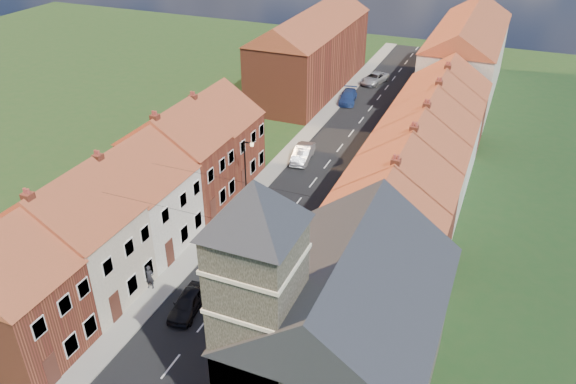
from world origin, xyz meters
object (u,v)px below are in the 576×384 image
(car_near, at_px, (188,303))
(pedestrian_right_b, at_px, (354,200))
(church, at_px, (333,320))
(car_far, at_px, (348,97))
(pedestrian_left, at_px, (149,277))
(pedestrian_right, at_px, (305,285))
(lamppost, at_px, (246,169))
(car_mid, at_px, (303,153))
(car_distant, at_px, (374,78))

(car_near, height_order, pedestrian_right_b, pedestrian_right_b)
(church, height_order, car_far, church)
(car_far, height_order, pedestrian_left, pedestrian_left)
(pedestrian_right, relative_size, pedestrian_right_b, 0.97)
(pedestrian_left, xyz_separation_m, pedestrian_right, (10.09, 3.39, -0.09))
(lamppost, relative_size, pedestrian_right, 3.66)
(car_near, distance_m, pedestrian_right_b, 17.47)
(car_mid, height_order, pedestrian_right_b, pedestrian_right_b)
(church, xyz_separation_m, pedestrian_left, (-14.46, 4.12, -4.85))
(car_distant, xyz_separation_m, pedestrian_left, (-3.10, -47.60, 0.34))
(lamppost, height_order, car_near, lamppost)
(church, xyz_separation_m, car_distant, (-11.36, 51.72, -5.19))
(pedestrian_right, bearing_deg, church, 106.64)
(car_mid, distance_m, pedestrian_left, 22.61)
(lamppost, bearing_deg, car_mid, 82.84)
(car_near, bearing_deg, church, -23.82)
(car_distant, bearing_deg, car_near, -76.39)
(pedestrian_left, bearing_deg, pedestrian_right_b, 39.56)
(pedestrian_right_b, bearing_deg, car_near, 61.78)
(lamppost, xyz_separation_m, pedestrian_right_b, (8.68, 2.79, -2.58))
(car_distant, bearing_deg, church, -64.53)
(church, distance_m, lamppost, 21.38)
(lamppost, distance_m, pedestrian_right, 12.97)
(church, xyz_separation_m, car_mid, (-11.93, 26.59, -5.14))
(church, height_order, pedestrian_right_b, church)
(car_mid, bearing_deg, car_far, 85.49)
(car_mid, xyz_separation_m, car_far, (-0.63, 17.08, -0.05))
(lamppost, relative_size, car_near, 1.52)
(lamppost, xyz_separation_m, car_near, (2.26, -13.46, -2.87))
(car_near, bearing_deg, car_distant, 83.15)
(car_near, bearing_deg, car_mid, 85.11)
(church, distance_m, pedestrian_right_b, 20.57)
(pedestrian_left, height_order, pedestrian_right_b, pedestrian_left)
(church, xyz_separation_m, car_far, (-12.56, 43.67, -5.19))
(car_mid, height_order, car_distant, car_mid)
(car_far, height_order, pedestrian_right_b, pedestrian_right_b)
(lamppost, xyz_separation_m, car_mid, (1.24, 9.92, -2.80))
(lamppost, height_order, pedestrian_left, lamppost)
(car_near, bearing_deg, car_far, 84.95)
(car_near, xyz_separation_m, pedestrian_right, (6.54, 4.30, 0.27))
(pedestrian_left, xyz_separation_m, pedestrian_right_b, (9.97, 15.34, -0.06))
(car_far, bearing_deg, car_mid, -97.73)
(lamppost, height_order, car_mid, lamppost)
(pedestrian_right, height_order, pedestrian_right_b, pedestrian_right_b)
(car_near, distance_m, car_far, 40.49)
(car_far, bearing_deg, lamppost, -101.15)
(car_distant, height_order, pedestrian_right_b, pedestrian_right_b)
(car_mid, relative_size, car_distant, 0.90)
(church, distance_m, pedestrian_left, 15.80)
(car_mid, relative_size, pedestrian_right_b, 2.65)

